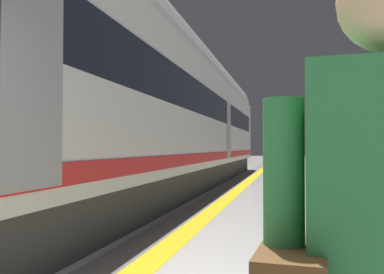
# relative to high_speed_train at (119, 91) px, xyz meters

# --- Properties ---
(safety_line_strip) EXTENTS (0.36, 80.00, 0.01)m
(safety_line_strip) POSITION_rel_high_speed_train_xyz_m (2.12, 2.99, -2.50)
(safety_line_strip) COLOR yellow
(safety_line_strip) RESTS_ON ground
(tactile_edge_band) EXTENTS (0.64, 80.00, 0.01)m
(tactile_edge_band) POSITION_rel_high_speed_train_xyz_m (1.79, 2.99, -2.50)
(tactile_edge_band) COLOR slate
(tactile_edge_band) RESTS_ON ground
(high_speed_train) EXTENTS (2.94, 34.18, 4.97)m
(high_speed_train) POSITION_rel_high_speed_train_xyz_m (0.00, 0.00, 0.00)
(high_speed_train) COLOR #38383D
(high_speed_train) RESTS_ON ground
(passenger_near) EXTENTS (0.53, 0.33, 1.69)m
(passenger_near) POSITION_rel_high_speed_train_xyz_m (3.40, 5.47, -1.50)
(passenger_near) COLOR brown
(passenger_near) RESTS_ON ground
(suitcase_near) EXTENTS (0.42, 0.30, 0.60)m
(suitcase_near) POSITION_rel_high_speed_train_xyz_m (3.72, 5.27, -2.18)
(suitcase_near) COLOR black
(suitcase_near) RESTS_ON ground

